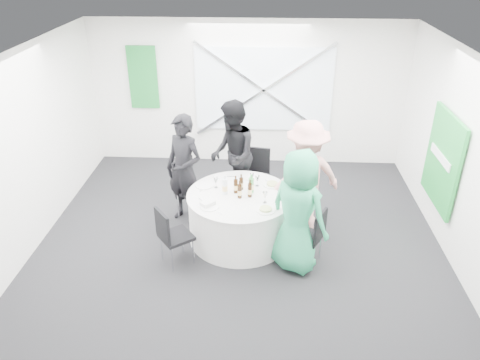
# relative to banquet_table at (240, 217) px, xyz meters

# --- Properties ---
(floor) EXTENTS (6.00, 6.00, 0.00)m
(floor) POSITION_rel_banquet_table_xyz_m (0.00, -0.20, -0.38)
(floor) COLOR black
(floor) RESTS_ON ground
(ceiling) EXTENTS (6.00, 6.00, 0.00)m
(ceiling) POSITION_rel_banquet_table_xyz_m (0.00, -0.20, 2.42)
(ceiling) COLOR white
(ceiling) RESTS_ON wall_back
(wall_back) EXTENTS (6.00, 0.00, 6.00)m
(wall_back) POSITION_rel_banquet_table_xyz_m (0.00, 2.80, 1.02)
(wall_back) COLOR silver
(wall_back) RESTS_ON floor
(wall_front) EXTENTS (6.00, 0.00, 6.00)m
(wall_front) POSITION_rel_banquet_table_xyz_m (0.00, -3.20, 1.02)
(wall_front) COLOR silver
(wall_front) RESTS_ON floor
(wall_left) EXTENTS (0.00, 6.00, 6.00)m
(wall_left) POSITION_rel_banquet_table_xyz_m (-3.00, -0.20, 1.02)
(wall_left) COLOR silver
(wall_left) RESTS_ON floor
(wall_right) EXTENTS (0.00, 6.00, 6.00)m
(wall_right) POSITION_rel_banquet_table_xyz_m (3.00, -0.20, 1.02)
(wall_right) COLOR silver
(wall_right) RESTS_ON floor
(window_panel) EXTENTS (2.60, 0.03, 1.60)m
(window_panel) POSITION_rel_banquet_table_xyz_m (0.30, 2.76, 1.12)
(window_panel) COLOR silver
(window_panel) RESTS_ON wall_back
(window_brace_a) EXTENTS (2.63, 0.05, 1.84)m
(window_brace_a) POSITION_rel_banquet_table_xyz_m (0.30, 2.72, 1.12)
(window_brace_a) COLOR silver
(window_brace_a) RESTS_ON window_panel
(window_brace_b) EXTENTS (2.63, 0.05, 1.84)m
(window_brace_b) POSITION_rel_banquet_table_xyz_m (0.30, 2.72, 1.12)
(window_brace_b) COLOR silver
(window_brace_b) RESTS_ON window_panel
(green_banner) EXTENTS (0.55, 0.04, 1.20)m
(green_banner) POSITION_rel_banquet_table_xyz_m (-2.00, 2.75, 1.32)
(green_banner) COLOR #166F28
(green_banner) RESTS_ON wall_back
(green_sign) EXTENTS (0.05, 1.20, 1.40)m
(green_sign) POSITION_rel_banquet_table_xyz_m (2.94, 0.40, 0.82)
(green_sign) COLOR #1A9334
(green_sign) RESTS_ON wall_right
(banquet_table) EXTENTS (1.56, 1.56, 0.76)m
(banquet_table) POSITION_rel_banquet_table_xyz_m (0.00, 0.00, 0.00)
(banquet_table) COLOR silver
(banquet_table) RESTS_ON floor
(chair_back) EXTENTS (0.49, 0.50, 0.92)m
(chair_back) POSITION_rel_banquet_table_xyz_m (0.22, 1.22, 0.16)
(chair_back) COLOR black
(chair_back) RESTS_ON floor
(chair_back_left) EXTENTS (0.63, 0.62, 0.99)m
(chair_back_left) POSITION_rel_banquet_table_xyz_m (-0.85, 0.61, 0.20)
(chair_back_left) COLOR black
(chair_back_left) RESTS_ON floor
(chair_back_right) EXTENTS (0.62, 0.62, 0.99)m
(chair_back_right) POSITION_rel_banquet_table_xyz_m (0.93, 0.59, 0.20)
(chair_back_right) COLOR black
(chair_back_right) RESTS_ON floor
(chair_front_right) EXTENTS (0.53, 0.53, 0.85)m
(chair_front_right) POSITION_rel_banquet_table_xyz_m (1.02, -0.55, 0.12)
(chair_front_right) COLOR black
(chair_front_right) RESTS_ON floor
(chair_front_left) EXTENTS (0.57, 0.57, 0.89)m
(chair_front_left) POSITION_rel_banquet_table_xyz_m (-0.91, -0.69, 0.14)
(chair_front_left) COLOR black
(chair_front_left) RESTS_ON floor
(person_man_back_left) EXTENTS (0.77, 0.69, 1.77)m
(person_man_back_left) POSITION_rel_banquet_table_xyz_m (-0.89, 0.50, 0.51)
(person_man_back_left) COLOR black
(person_man_back_left) RESTS_ON floor
(person_man_back) EXTENTS (0.64, 0.96, 1.83)m
(person_man_back) POSITION_rel_banquet_table_xyz_m (-0.18, 1.01, 0.53)
(person_man_back) COLOR black
(person_man_back) RESTS_ON floor
(person_woman_pink) EXTENTS (1.26, 0.91, 1.78)m
(person_woman_pink) POSITION_rel_banquet_table_xyz_m (0.97, 0.38, 0.51)
(person_woman_pink) COLOR #DB938E
(person_woman_pink) RESTS_ON floor
(person_woman_green) EXTENTS (1.02, 0.97, 1.75)m
(person_woman_green) POSITION_rel_banquet_table_xyz_m (0.80, -0.63, 0.50)
(person_woman_green) COLOR #2A9A68
(person_woman_green) RESTS_ON floor
(plate_back) EXTENTS (0.29, 0.29, 0.01)m
(plate_back) POSITION_rel_banquet_table_xyz_m (0.09, 0.59, 0.39)
(plate_back) COLOR white
(plate_back) RESTS_ON banquet_table
(plate_back_left) EXTENTS (0.27, 0.27, 0.01)m
(plate_back_left) POSITION_rel_banquet_table_xyz_m (-0.55, 0.24, 0.39)
(plate_back_left) COLOR white
(plate_back_left) RESTS_ON banquet_table
(plate_back_right) EXTENTS (0.26, 0.26, 0.04)m
(plate_back_right) POSITION_rel_banquet_table_xyz_m (0.47, 0.31, 0.40)
(plate_back_right) COLOR white
(plate_back_right) RESTS_ON banquet_table
(plate_front_right) EXTENTS (0.26, 0.26, 0.04)m
(plate_front_right) POSITION_rel_banquet_table_xyz_m (0.38, -0.42, 0.40)
(plate_front_right) COLOR white
(plate_front_right) RESTS_ON banquet_table
(plate_front_left) EXTENTS (0.26, 0.26, 0.01)m
(plate_front_left) POSITION_rel_banquet_table_xyz_m (-0.41, -0.38, 0.39)
(plate_front_left) COLOR white
(plate_front_left) RESTS_ON banquet_table
(napkin) EXTENTS (0.23, 0.22, 0.05)m
(napkin) POSITION_rel_banquet_table_xyz_m (-0.43, -0.34, 0.42)
(napkin) COLOR silver
(napkin) RESTS_ON plate_front_left
(beer_bottle_a) EXTENTS (0.06, 0.06, 0.27)m
(beer_bottle_a) POSITION_rel_banquet_table_xyz_m (-0.07, 0.05, 0.48)
(beer_bottle_a) COLOR #351C09
(beer_bottle_a) RESTS_ON banquet_table
(beer_bottle_b) EXTENTS (0.06, 0.06, 0.25)m
(beer_bottle_b) POSITION_rel_banquet_table_xyz_m (0.01, 0.16, 0.47)
(beer_bottle_b) COLOR #351C09
(beer_bottle_b) RESTS_ON banquet_table
(beer_bottle_c) EXTENTS (0.06, 0.06, 0.27)m
(beer_bottle_c) POSITION_rel_banquet_table_xyz_m (0.14, -0.05, 0.48)
(beer_bottle_c) COLOR #351C09
(beer_bottle_c) RESTS_ON banquet_table
(beer_bottle_d) EXTENTS (0.06, 0.06, 0.27)m
(beer_bottle_d) POSITION_rel_banquet_table_xyz_m (0.00, -0.09, 0.48)
(beer_bottle_d) COLOR #351C09
(beer_bottle_d) RESTS_ON banquet_table
(green_water_bottle) EXTENTS (0.08, 0.08, 0.29)m
(green_water_bottle) POSITION_rel_banquet_table_xyz_m (0.16, 0.08, 0.49)
(green_water_bottle) COLOR green
(green_water_bottle) RESTS_ON banquet_table
(clear_water_bottle) EXTENTS (0.08, 0.08, 0.31)m
(clear_water_bottle) POSITION_rel_banquet_table_xyz_m (-0.22, 0.01, 0.50)
(clear_water_bottle) COLOR white
(clear_water_bottle) RESTS_ON banquet_table
(wine_glass_a) EXTENTS (0.07, 0.07, 0.17)m
(wine_glass_a) POSITION_rel_banquet_table_xyz_m (0.36, -0.21, 0.50)
(wine_glass_a) COLOR white
(wine_glass_a) RESTS_ON banquet_table
(wine_glass_b) EXTENTS (0.07, 0.07, 0.17)m
(wine_glass_b) POSITION_rel_banquet_table_xyz_m (-0.37, 0.19, 0.50)
(wine_glass_b) COLOR white
(wine_glass_b) RESTS_ON banquet_table
(wine_glass_c) EXTENTS (0.07, 0.07, 0.17)m
(wine_glass_c) POSITION_rel_banquet_table_xyz_m (0.24, 0.28, 0.50)
(wine_glass_c) COLOR white
(wine_glass_c) RESTS_ON banquet_table
(wine_glass_d) EXTENTS (0.07, 0.07, 0.17)m
(wine_glass_d) POSITION_rel_banquet_table_xyz_m (0.16, 0.36, 0.50)
(wine_glass_d) COLOR white
(wine_glass_d) RESTS_ON banquet_table
(fork_a) EXTENTS (0.10, 0.13, 0.01)m
(fork_a) POSITION_rel_banquet_table_xyz_m (-0.54, -0.20, 0.38)
(fork_a) COLOR silver
(fork_a) RESTS_ON banquet_table
(knife_a) EXTENTS (0.12, 0.12, 0.01)m
(knife_a) POSITION_rel_banquet_table_xyz_m (-0.26, -0.51, 0.38)
(knife_a) COLOR silver
(knife_a) RESTS_ON banquet_table
(fork_b) EXTENTS (0.11, 0.13, 0.01)m
(fork_b) POSITION_rel_banquet_table_xyz_m (0.32, -0.48, 0.38)
(fork_b) COLOR silver
(fork_b) RESTS_ON banquet_table
(knife_b) EXTENTS (0.10, 0.13, 0.01)m
(knife_b) POSITION_rel_banquet_table_xyz_m (0.54, -0.19, 0.38)
(knife_b) COLOR silver
(knife_b) RESTS_ON banquet_table
(fork_c) EXTENTS (0.15, 0.02, 0.01)m
(fork_c) POSITION_rel_banquet_table_xyz_m (0.17, 0.55, 0.38)
(fork_c) COLOR silver
(fork_c) RESTS_ON banquet_table
(knife_c) EXTENTS (0.15, 0.02, 0.01)m
(knife_c) POSITION_rel_banquet_table_xyz_m (-0.16, 0.55, 0.38)
(knife_c) COLOR silver
(knife_c) RESTS_ON banquet_table
(fork_d) EXTENTS (0.09, 0.14, 0.01)m
(fork_d) POSITION_rel_banquet_table_xyz_m (-0.39, 0.43, 0.38)
(fork_d) COLOR silver
(fork_d) RESTS_ON banquet_table
(knife_d) EXTENTS (0.09, 0.14, 0.01)m
(knife_d) POSITION_rel_banquet_table_xyz_m (-0.56, 0.12, 0.38)
(knife_d) COLOR silver
(knife_d) RESTS_ON banquet_table
(fork_e) EXTENTS (0.09, 0.14, 0.01)m
(fork_e) POSITION_rel_banquet_table_xyz_m (0.56, 0.14, 0.38)
(fork_e) COLOR silver
(fork_e) RESTS_ON banquet_table
(knife_e) EXTENTS (0.09, 0.14, 0.01)m
(knife_e) POSITION_rel_banquet_table_xyz_m (0.40, 0.41, 0.38)
(knife_e) COLOR silver
(knife_e) RESTS_ON banquet_table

